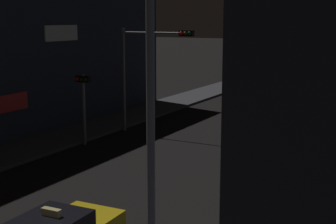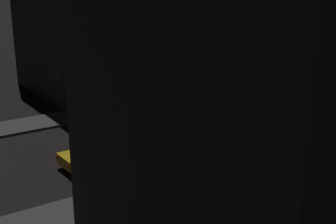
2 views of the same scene
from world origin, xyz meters
name	(u,v)px [view 1 (image 1 of 2)]	position (x,y,z in m)	size (l,w,h in m)	color
sidewalk_left	(98,127)	(-7.05, 24.44, 0.08)	(3.13, 52.88, 0.16)	#424247
traffic_light_overhead	(148,59)	(-3.63, 24.59, 4.28)	(4.50, 0.42, 5.98)	slate
traffic_light_left_kerb	(83,95)	(-5.24, 20.77, 2.66)	(0.80, 0.42, 3.71)	slate
traffic_light_right_kerb	(303,102)	(5.24, 24.00, 2.64)	(0.80, 0.42, 3.68)	slate
street_lamp_near_block	(151,112)	(6.20, 8.07, 4.84)	(0.38, 0.38, 7.95)	slate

